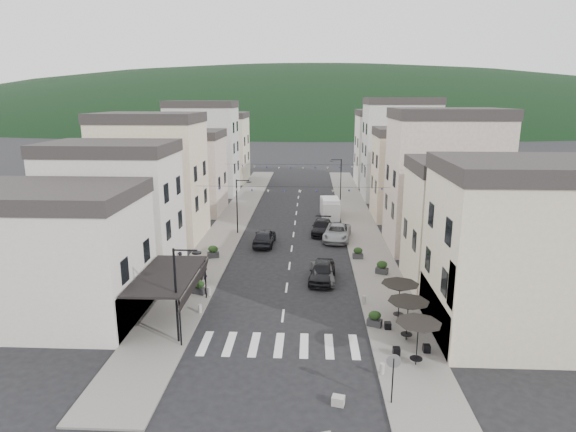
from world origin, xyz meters
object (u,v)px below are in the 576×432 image
object	(u,v)px
parked_car_c	(337,232)
pedestrian_b	(181,261)
parked_car_a	(322,271)
parked_car_b	(322,273)
parked_car_e	(264,237)
delivery_van	(330,207)
parked_car_d	(322,227)
pedestrian_a	(203,273)

from	to	relation	value
parked_car_c	pedestrian_b	bearing A→B (deg)	-136.18
parked_car_a	pedestrian_b	xyz separation A→B (m)	(-12.00, 1.63, 0.11)
parked_car_b	parked_car_e	distance (m)	11.12
parked_car_a	delivery_van	xyz separation A→B (m)	(1.40, 21.53, 0.41)
parked_car_d	parked_car_e	xyz separation A→B (m)	(-5.88, -4.41, 0.10)
parked_car_c	parked_car_b	bearing A→B (deg)	-90.90
parked_car_a	parked_car_e	size ratio (longest dim) A/B	0.97
pedestrian_a	pedestrian_b	world-z (taller)	pedestrian_a
pedestrian_b	parked_car_e	bearing A→B (deg)	67.23
delivery_van	pedestrian_a	distance (m)	25.31
parked_car_b	pedestrian_a	bearing A→B (deg)	-178.86
parked_car_b	parked_car_c	world-z (taller)	parked_car_c
parked_car_b	delivery_van	size ratio (longest dim) A/B	0.79
parked_car_b	parked_car_c	bearing A→B (deg)	74.77
parked_car_b	pedestrian_b	bearing A→B (deg)	165.34
parked_car_c	pedestrian_a	size ratio (longest dim) A/B	3.21
pedestrian_b	parked_car_d	bearing A→B (deg)	61.31
parked_car_c	pedestrian_a	xyz separation A→B (m)	(-11.19, -13.01, 0.22)
parked_car_d	pedestrian_a	xyz separation A→B (m)	(-9.68, -15.28, 0.27)
parked_car_a	delivery_van	bearing A→B (deg)	93.29
parked_car_a	parked_car_e	world-z (taller)	parked_car_e
delivery_van	pedestrian_b	bearing A→B (deg)	-126.93
parked_car_a	delivery_van	distance (m)	21.58
parked_car_e	pedestrian_b	xyz separation A→B (m)	(-6.40, -7.89, 0.09)
delivery_van	parked_car_b	bearing A→B (deg)	-96.69
parked_car_a	parked_car_c	world-z (taller)	parked_car_a
parked_car_a	parked_car_d	bearing A→B (deg)	95.86
parked_car_c	parked_car_e	size ratio (longest dim) A/B	1.16
parked_car_e	delivery_van	xyz separation A→B (m)	(7.00, 12.02, 0.38)
parked_car_c	pedestrian_a	distance (m)	17.16
parked_car_b	pedestrian_a	distance (m)	9.48
pedestrian_a	pedestrian_b	distance (m)	3.96
parked_car_e	pedestrian_a	bearing A→B (deg)	73.26
parked_car_e	pedestrian_a	size ratio (longest dim) A/B	2.76
parked_car_b	parked_car_e	size ratio (longest dim) A/B	0.85
pedestrian_a	parked_car_d	bearing A→B (deg)	38.50
parked_car_a	parked_car_b	distance (m)	0.15
parked_car_b	delivery_van	world-z (taller)	delivery_van
parked_car_e	pedestrian_b	size ratio (longest dim) A/B	3.05
pedestrian_a	pedestrian_b	xyz separation A→B (m)	(-2.61, 2.98, -0.08)
pedestrian_a	parked_car_e	bearing A→B (deg)	51.61
parked_car_e	pedestrian_b	bearing A→B (deg)	53.46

